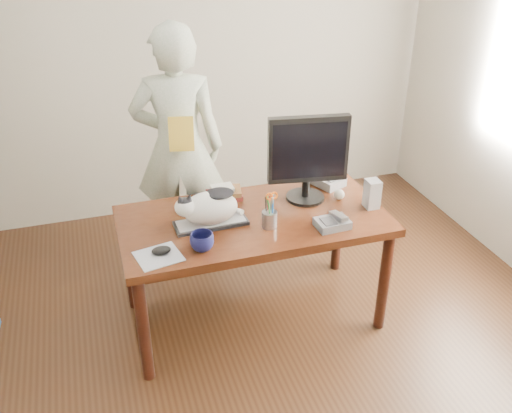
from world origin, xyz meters
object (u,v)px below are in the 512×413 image
object	(u,v)px
person	(178,148)
pen_cup	(270,217)
baseball	(339,194)
calculator	(327,180)
cat	(208,207)
coffee_mug	(202,242)
phone	(333,222)
book_stack	(224,193)
keyboard	(211,223)
desk	(250,232)
mouse	(161,250)
speaker	(372,194)
monitor	(308,154)

from	to	relation	value
person	pen_cup	bearing A→B (deg)	121.65
baseball	calculator	world-z (taller)	baseball
cat	coffee_mug	distance (m)	0.27
coffee_mug	phone	bearing A→B (deg)	0.79
calculator	person	bearing A→B (deg)	123.16
book_stack	phone	bearing A→B (deg)	-39.66
keyboard	phone	size ratio (longest dim) A/B	2.20
desk	cat	distance (m)	0.40
baseball	cat	bearing A→B (deg)	-175.56
baseball	calculator	bearing A→B (deg)	87.13
baseball	calculator	distance (m)	0.22
book_stack	calculator	world-z (taller)	book_stack
calculator	book_stack	bearing A→B (deg)	156.00
mouse	phone	distance (m)	1.00
desk	speaker	distance (m)	0.79
coffee_mug	baseball	bearing A→B (deg)	17.99
cat	mouse	world-z (taller)	cat
mouse	baseball	size ratio (longest dim) A/B	1.73
pen_cup	speaker	size ratio (longest dim) A/B	1.24
speaker	baseball	size ratio (longest dim) A/B	2.70
cat	speaker	size ratio (longest dim) A/B	2.29
pen_cup	speaker	xyz separation A→B (m)	(0.67, 0.04, 0.03)
mouse	coffee_mug	xyz separation A→B (m)	(0.22, -0.02, 0.03)
pen_cup	book_stack	bearing A→B (deg)	110.67
keyboard	pen_cup	bearing A→B (deg)	-23.03
keyboard	book_stack	xyz separation A→B (m)	(0.16, 0.30, 0.02)
coffee_mug	person	world-z (taller)	person
pen_cup	keyboard	bearing A→B (deg)	158.92
coffee_mug	calculator	size ratio (longest dim) A/B	0.50
pen_cup	mouse	world-z (taller)	pen_cup
coffee_mug	speaker	world-z (taller)	speaker
keyboard	speaker	distance (m)	1.00
coffee_mug	calculator	bearing A→B (deg)	28.66
desk	book_stack	distance (m)	0.30
speaker	book_stack	size ratio (longest dim) A/B	0.79
mouse	speaker	size ratio (longest dim) A/B	0.64
pen_cup	desk	bearing A→B (deg)	105.10
monitor	person	xyz separation A→B (m)	(-0.66, 0.76, -0.19)
monitor	coffee_mug	size ratio (longest dim) A/B	4.26
cat	baseball	size ratio (longest dim) A/B	6.20
mouse	person	xyz separation A→B (m)	(0.31, 1.10, 0.10)
keyboard	baseball	bearing A→B (deg)	2.39
phone	mouse	bearing A→B (deg)	176.54
speaker	person	world-z (taller)	person
book_stack	cat	bearing A→B (deg)	-113.29
baseball	person	size ratio (longest dim) A/B	0.04
cat	pen_cup	world-z (taller)	cat
phone	book_stack	world-z (taller)	phone
monitor	person	distance (m)	1.03
speaker	person	size ratio (longest dim) A/B	0.10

